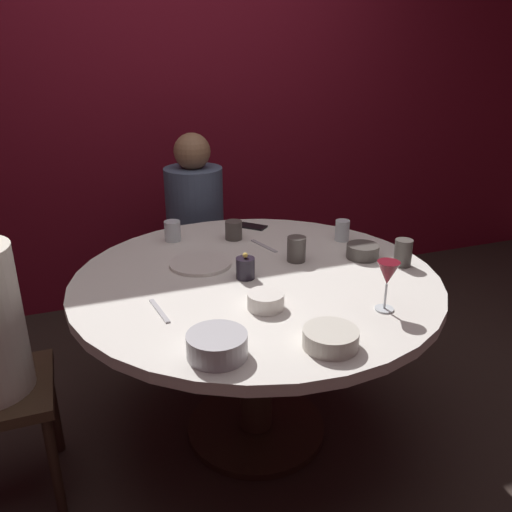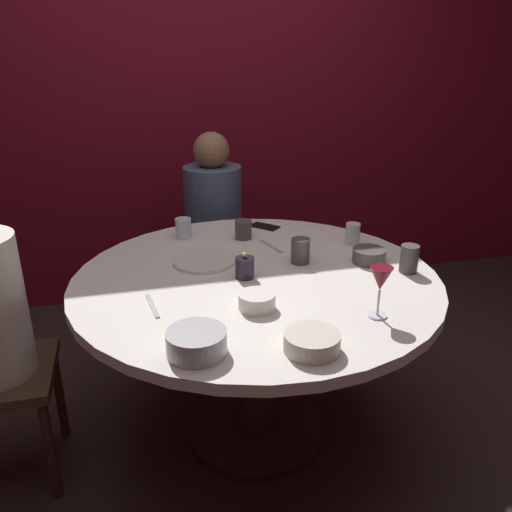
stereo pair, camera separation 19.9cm
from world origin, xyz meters
name	(u,v)px [view 2 (the right image)]	position (x,y,z in m)	size (l,w,h in m)	color
ground_plane	(256,429)	(0.00, 0.00, 0.00)	(8.00, 8.00, 0.00)	#2D231E
back_wall	(195,95)	(0.00, 1.54, 1.30)	(6.00, 0.10, 2.60)	maroon
dining_table	(256,307)	(0.00, 0.00, 0.61)	(1.42, 1.42, 0.75)	silver
seated_diner_back	(213,212)	(0.00, 0.97, 0.72)	(0.40, 0.40, 1.16)	#3F2D1E
candle_holder	(245,267)	(-0.05, -0.01, 0.79)	(0.07, 0.07, 0.10)	black
wine_glass	(380,281)	(0.31, -0.42, 0.88)	(0.08, 0.08, 0.18)	silver
dinner_plate	(204,261)	(-0.18, 0.17, 0.76)	(0.25, 0.25, 0.01)	silver
cell_phone	(265,226)	(0.18, 0.55, 0.75)	(0.07, 0.14, 0.01)	black
bowl_serving_large	(197,342)	(-0.30, -0.49, 0.78)	(0.18, 0.18, 0.07)	#B7B7BC
bowl_salad_center	(257,301)	(-0.06, -0.27, 0.78)	(0.13, 0.13, 0.05)	silver
bowl_small_white	(369,256)	(0.48, 0.01, 0.78)	(0.14, 0.14, 0.06)	#4C4742
bowl_sauce_side	(312,342)	(0.03, -0.56, 0.78)	(0.17, 0.17, 0.06)	beige
cup_near_candle	(183,228)	(-0.22, 0.50, 0.80)	(0.07, 0.07, 0.09)	silver
cup_by_left_diner	(243,230)	(0.05, 0.42, 0.79)	(0.08, 0.08, 0.09)	#4C4742
cup_by_right_diner	(409,259)	(0.59, -0.12, 0.80)	(0.07, 0.07, 0.11)	#4C4742
cup_center_front	(353,234)	(0.51, 0.23, 0.80)	(0.07, 0.07, 0.09)	silver
cup_far_edge	(300,251)	(0.21, 0.08, 0.80)	(0.08, 0.08, 0.10)	#4C4742
fork_near_plate	(271,246)	(0.14, 0.28, 0.75)	(0.02, 0.18, 0.01)	#B7B7BC
knife_near_plate	(152,306)	(-0.41, -0.17, 0.75)	(0.02, 0.18, 0.01)	#B7B7BC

